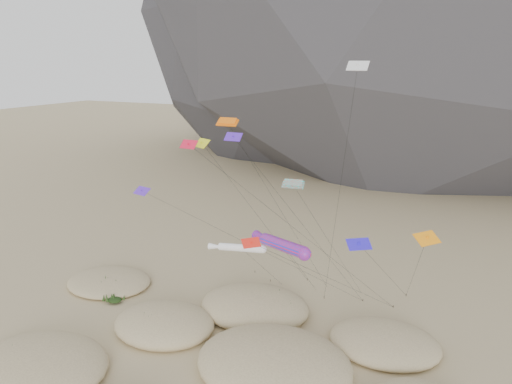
# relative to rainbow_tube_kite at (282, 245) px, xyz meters

# --- Properties ---
(ground) EXTENTS (500.00, 500.00, 0.00)m
(ground) POSITION_rel_rainbow_tube_kite_xyz_m (-3.21, -7.92, -11.79)
(ground) COLOR #CCB789
(ground) RESTS_ON ground
(dunes) EXTENTS (53.58, 34.04, 3.84)m
(dunes) POSITION_rel_rainbow_tube_kite_xyz_m (-4.11, -4.89, -11.10)
(dunes) COLOR #CCB789
(dunes) RESTS_ON ground
(dune_grass) EXTENTS (44.16, 29.32, 1.42)m
(dune_grass) POSITION_rel_rainbow_tube_kite_xyz_m (-3.56, -3.74, -10.96)
(dune_grass) COLOR black
(dune_grass) RESTS_ON ground
(kite_stakes) EXTENTS (20.92, 6.77, 0.30)m
(kite_stakes) POSITION_rel_rainbow_tube_kite_xyz_m (-0.61, 15.08, -11.64)
(kite_stakes) COLOR #3F2D1E
(kite_stakes) RESTS_ON ground
(rainbow_tube_kite) EXTENTS (8.13, 17.69, 12.81)m
(rainbow_tube_kite) POSITION_rel_rainbow_tube_kite_xyz_m (0.00, 0.00, 0.00)
(rainbow_tube_kite) COLOR #FD1A4E
(rainbow_tube_kite) RESTS_ON ground
(white_tube_kite) EXTENTS (6.65, 14.55, 10.97)m
(white_tube_kite) POSITION_rel_rainbow_tube_kite_xyz_m (-5.25, 0.82, -1.48)
(white_tube_kite) COLOR white
(white_tube_kite) RESTS_ON ground
(orange_parafoil) EXTENTS (10.42, 11.18, 23.35)m
(orange_parafoil) POSITION_rel_rainbow_tube_kite_xyz_m (-8.98, 6.05, 10.81)
(orange_parafoil) COLOR orange
(orange_parafoil) RESTS_ON ground
(multi_parafoil) EXTENTS (6.32, 13.35, 17.54)m
(multi_parafoil) POSITION_rel_rainbow_tube_kite_xyz_m (-0.35, 4.17, 5.10)
(multi_parafoil) COLOR red
(multi_parafoil) RESTS_ON ground
(delta_kites) EXTENTS (33.68, 21.82, 29.47)m
(delta_kites) POSITION_rel_rainbow_tube_kite_xyz_m (-1.19, 2.37, 5.53)
(delta_kites) COLOR orange
(delta_kites) RESTS_ON ground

